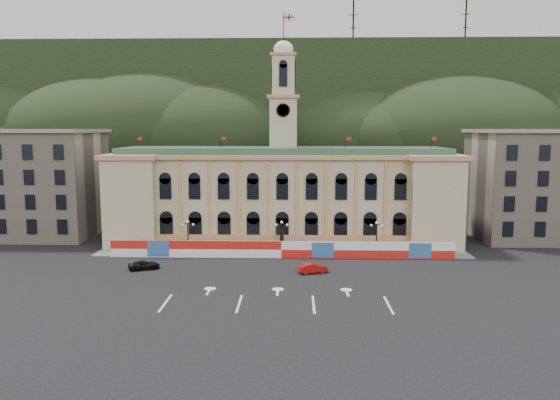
{
  "coord_description": "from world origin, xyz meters",
  "views": [
    {
      "loc": [
        2.0,
        -62.48,
        18.7
      ],
      "look_at": [
        -0.28,
        18.0,
        8.13
      ],
      "focal_mm": 35.0,
      "sensor_mm": 36.0,
      "label": 1
    }
  ],
  "objects_px": {
    "statue": "(282,246)",
    "lamp_center": "(282,235)",
    "red_sedan": "(313,268)",
    "black_suv": "(144,265)"
  },
  "relations": [
    {
      "from": "lamp_center",
      "to": "red_sedan",
      "type": "xyz_separation_m",
      "value": [
        4.32,
        -10.08,
        -2.42
      ]
    },
    {
      "from": "red_sedan",
      "to": "statue",
      "type": "bearing_deg",
      "value": 3.63
    },
    {
      "from": "red_sedan",
      "to": "black_suv",
      "type": "xyz_separation_m",
      "value": [
        -22.54,
        1.19,
        -0.07
      ]
    },
    {
      "from": "statue",
      "to": "red_sedan",
      "type": "xyz_separation_m",
      "value": [
        4.32,
        -11.08,
        -0.54
      ]
    },
    {
      "from": "statue",
      "to": "lamp_center",
      "type": "bearing_deg",
      "value": -90.0
    },
    {
      "from": "statue",
      "to": "lamp_center",
      "type": "relative_size",
      "value": 0.72
    },
    {
      "from": "statue",
      "to": "red_sedan",
      "type": "height_order",
      "value": "statue"
    },
    {
      "from": "lamp_center",
      "to": "red_sedan",
      "type": "distance_m",
      "value": 11.23
    },
    {
      "from": "lamp_center",
      "to": "black_suv",
      "type": "height_order",
      "value": "lamp_center"
    },
    {
      "from": "statue",
      "to": "red_sedan",
      "type": "relative_size",
      "value": 0.89
    }
  ]
}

